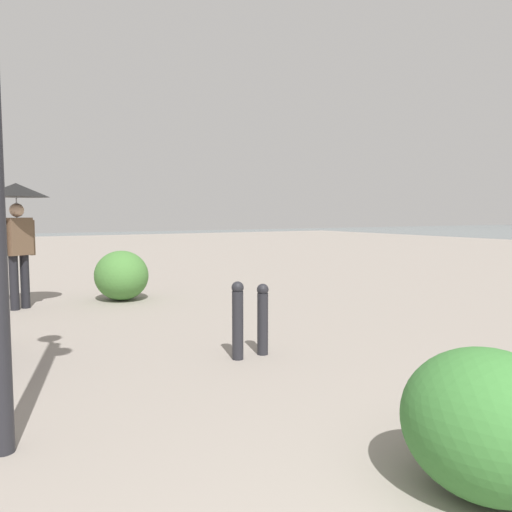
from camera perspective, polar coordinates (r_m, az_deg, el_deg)
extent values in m
cylinder|color=black|center=(9.11, -24.52, -2.55)|extent=(0.14, 0.14, 0.90)
cylinder|color=black|center=(8.99, -25.53, -2.68)|extent=(0.14, 0.14, 0.90)
cube|color=brown|center=(8.99, -25.19, 2.00)|extent=(0.41, 0.47, 0.60)
sphere|color=tan|center=(8.98, -25.29, 4.68)|extent=(0.22, 0.22, 0.22)
cylinder|color=brown|center=(9.15, -23.87, 1.90)|extent=(0.10, 0.10, 0.58)
cylinder|color=brown|center=(8.84, -26.54, 1.72)|extent=(0.10, 0.10, 0.58)
cone|color=black|center=(8.99, -25.36, 6.72)|extent=(1.00, 1.00, 0.22)
cylinder|color=gray|center=(8.98, -25.26, 4.04)|extent=(0.02, 0.02, 0.80)
cylinder|color=#232328|center=(5.43, -2.07, -7.80)|extent=(0.12, 0.12, 0.73)
sphere|color=#232328|center=(5.36, -2.08, -3.56)|extent=(0.13, 0.13, 0.13)
cylinder|color=#232328|center=(5.62, 0.75, -7.64)|extent=(0.12, 0.12, 0.68)
sphere|color=#232328|center=(5.55, 0.76, -3.79)|extent=(0.13, 0.13, 0.13)
ellipsoid|color=#2D6628|center=(4.02, 23.96, -14.39)|extent=(0.61, 0.55, 0.52)
ellipsoid|color=#387533|center=(3.18, 24.48, -16.73)|extent=(0.96, 0.87, 0.82)
ellipsoid|color=#477F38|center=(9.37, -14.88, -2.12)|extent=(1.04, 0.94, 0.89)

